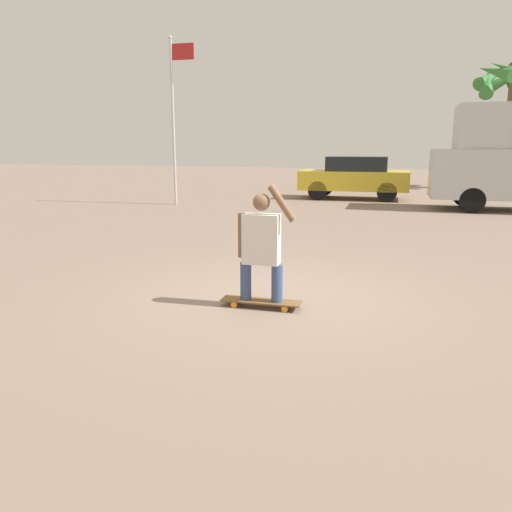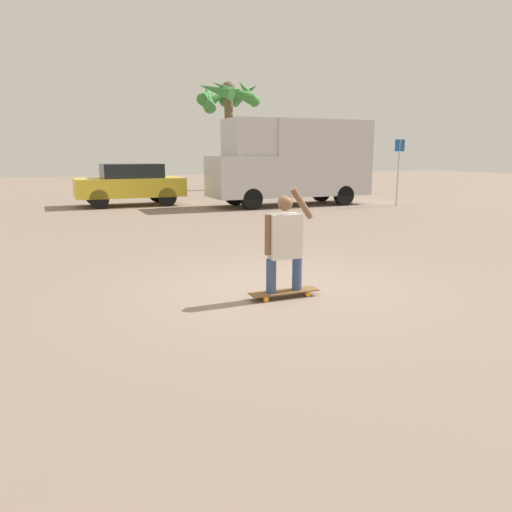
% 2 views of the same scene
% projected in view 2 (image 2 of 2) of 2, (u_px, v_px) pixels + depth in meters
% --- Properties ---
extents(ground_plane, '(80.00, 80.00, 0.00)m').
position_uv_depth(ground_plane, '(274.00, 289.00, 7.56)').
color(ground_plane, gray).
extents(skateboard, '(1.02, 0.26, 0.09)m').
position_uv_depth(skateboard, '(284.00, 292.00, 7.08)').
color(skateboard, brown).
rests_on(skateboard, ground_plane).
extents(person_skateboarder, '(0.74, 0.22, 1.47)m').
position_uv_depth(person_skateboarder, '(285.00, 239.00, 6.92)').
color(person_skateboarder, '#384C7A').
rests_on(person_skateboarder, skateboard).
extents(camper_van, '(6.29, 2.04, 3.25)m').
position_uv_depth(camper_van, '(293.00, 160.00, 19.30)').
color(camper_van, black).
rests_on(camper_van, ground_plane).
extents(parked_car_yellow, '(4.06, 1.93, 1.61)m').
position_uv_depth(parked_car_yellow, '(130.00, 184.00, 19.33)').
color(parked_car_yellow, black).
rests_on(parked_car_yellow, ground_plane).
extents(palm_tree_near_van, '(3.69, 3.65, 5.96)m').
position_uv_depth(palm_tree_near_van, '(227.00, 99.00, 27.08)').
color(palm_tree_near_van, brown).
rests_on(palm_tree_near_van, ground_plane).
extents(street_sign, '(0.44, 0.06, 2.51)m').
position_uv_depth(street_sign, '(399.00, 164.00, 19.06)').
color(street_sign, '#B7B7BC').
rests_on(street_sign, ground_plane).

